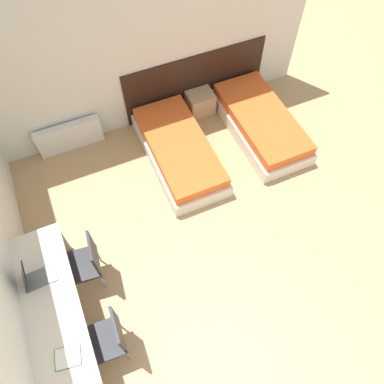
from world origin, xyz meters
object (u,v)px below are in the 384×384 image
(chair_near_laptop, at_px, (86,262))
(laptop, at_px, (35,278))
(bed_near_door, at_px, (260,123))
(nightstand, at_px, (200,103))
(chair_near_notebook, at_px, (109,337))
(bed_near_window, at_px, (179,151))

(chair_near_laptop, bearing_deg, laptop, -163.78)
(bed_near_door, bearing_deg, laptop, -158.95)
(nightstand, xyz_separation_m, laptop, (-3.07, -2.27, 0.58))
(chair_near_notebook, bearing_deg, nightstand, 54.03)
(laptop, bearing_deg, nightstand, 34.08)
(bed_near_door, bearing_deg, nightstand, 132.17)
(nightstand, relative_size, chair_near_notebook, 0.48)
(bed_near_door, xyz_separation_m, nightstand, (-0.73, 0.81, 0.01))
(chair_near_laptop, bearing_deg, bed_near_window, 43.80)
(bed_near_window, relative_size, bed_near_door, 1.00)
(chair_near_notebook, bearing_deg, bed_near_window, 55.27)
(nightstand, bearing_deg, bed_near_door, -47.83)
(bed_near_window, distance_m, chair_near_notebook, 2.96)
(bed_near_window, relative_size, chair_near_laptop, 2.14)
(chair_near_laptop, xyz_separation_m, chair_near_notebook, (0.00, -0.96, 0.00))
(bed_near_window, xyz_separation_m, chair_near_laptop, (-1.80, -1.37, 0.31))
(chair_near_laptop, bearing_deg, bed_near_door, 29.26)
(bed_near_door, xyz_separation_m, chair_near_notebook, (-3.26, -2.34, 0.31))
(nightstand, bearing_deg, chair_near_notebook, -128.83)
(nightstand, bearing_deg, bed_near_window, -132.17)
(nightstand, height_order, chair_near_laptop, chair_near_laptop)
(bed_near_window, bearing_deg, chair_near_notebook, -127.59)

